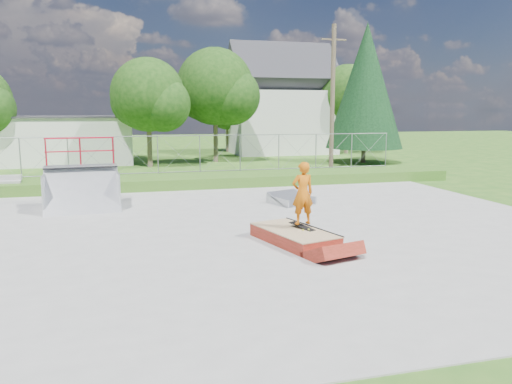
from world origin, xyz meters
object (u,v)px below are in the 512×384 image
at_px(grind_box, 294,237).
at_px(quarter_pipe, 81,175).
at_px(skater, 303,196).
at_px(flat_bank_ramp, 292,199).

bearing_deg(grind_box, quarter_pipe, 117.93).
distance_m(grind_box, quarter_pipe, 8.43).
xyz_separation_m(grind_box, skater, (0.25, 0.07, 1.06)).
bearing_deg(skater, quarter_pipe, -49.97).
distance_m(flat_bank_ramp, skater, 5.53).
distance_m(grind_box, skater, 1.09).
relative_size(quarter_pipe, skater, 1.51).
bearing_deg(flat_bank_ramp, grind_box, -127.41).
relative_size(grind_box, quarter_pipe, 1.12).
bearing_deg(flat_bank_ramp, skater, -125.13).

